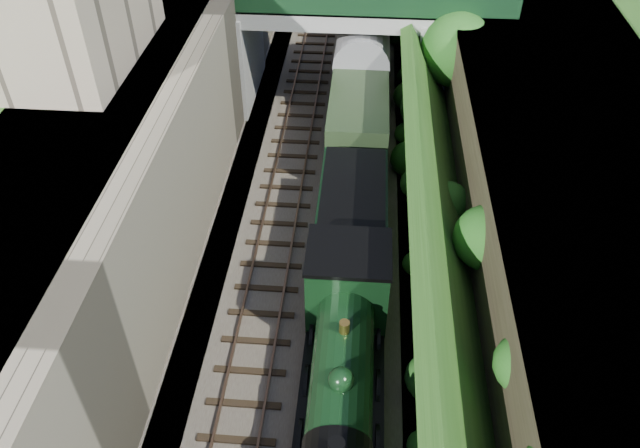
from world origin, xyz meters
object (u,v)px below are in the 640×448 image
at_px(tree, 459,52).
at_px(locomotive, 343,364).
at_px(road_bridge, 358,31).
at_px(tender, 352,220).

bearing_deg(tree, locomotive, -105.65).
bearing_deg(tree, road_bridge, 146.88).
bearing_deg(locomotive, road_bridge, 90.73).
xyz_separation_m(road_bridge, tree, (4.97, -3.24, 0.57)).
distance_m(road_bridge, tender, 12.94).
bearing_deg(tree, tender, -116.49).
distance_m(road_bridge, locomotive, 20.18).
bearing_deg(road_bridge, locomotive, -89.27).
height_order(tree, tender, tree).
relative_size(tree, locomotive, 0.65).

